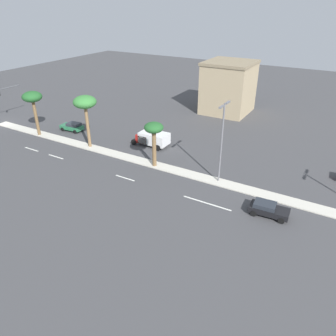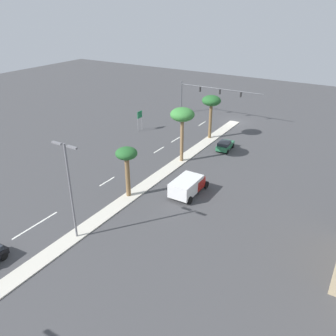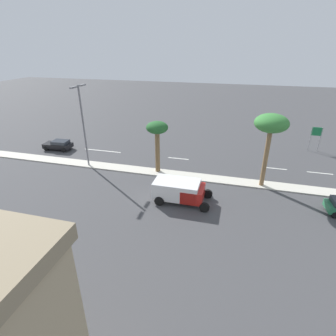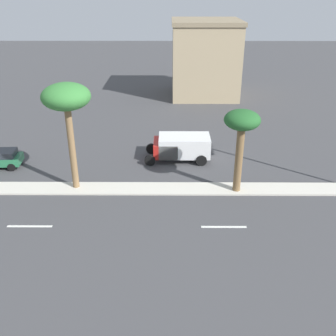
# 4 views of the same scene
# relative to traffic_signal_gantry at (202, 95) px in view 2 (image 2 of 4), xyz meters

# --- Properties ---
(ground_plane) EXTENTS (160.00, 160.00, 0.00)m
(ground_plane) POSITION_rel_traffic_signal_gantry_xyz_m (-7.02, 38.03, -4.17)
(ground_plane) COLOR #424244
(median_curb) EXTENTS (1.80, 98.21, 0.12)m
(median_curb) POSITION_rel_traffic_signal_gantry_xyz_m (-7.02, 48.94, -4.11)
(median_curb) COLOR beige
(median_curb) RESTS_ON ground
(lane_stripe_left) EXTENTS (0.20, 2.80, 0.01)m
(lane_stripe_left) POSITION_rel_traffic_signal_gantry_xyz_m (-2.22, 3.84, -4.17)
(lane_stripe_left) COLOR silver
(lane_stripe_left) RESTS_ON ground
(lane_stripe_far) EXTENTS (0.20, 2.80, 0.01)m
(lane_stripe_far) POSITION_rel_traffic_signal_gantry_xyz_m (-2.22, 13.57, -4.17)
(lane_stripe_far) COLOR silver
(lane_stripe_far) RESTS_ON ground
(lane_stripe_leading) EXTENTS (0.20, 2.80, 0.01)m
(lane_stripe_leading) POSITION_rel_traffic_signal_gantry_xyz_m (-2.22, 18.61, -4.17)
(lane_stripe_leading) COLOR silver
(lane_stripe_leading) RESTS_ON ground
(lane_stripe_front) EXTENTS (0.20, 2.80, 0.01)m
(lane_stripe_front) POSITION_rel_traffic_signal_gantry_xyz_m (-2.22, 30.66, -4.17)
(lane_stripe_front) COLOR silver
(lane_stripe_front) RESTS_ON ground
(lane_stripe_right) EXTENTS (0.20, 2.80, 0.01)m
(lane_stripe_right) POSITION_rel_traffic_signal_gantry_xyz_m (-2.22, 40.31, -4.17)
(lane_stripe_right) COLOR silver
(lane_stripe_right) RESTS_ON ground
(lane_stripe_mid) EXTENTS (0.20, 2.80, 0.01)m
(lane_stripe_mid) POSITION_rel_traffic_signal_gantry_xyz_m (-2.22, 43.11, -4.17)
(lane_stripe_mid) COLOR silver
(lane_stripe_mid) RESTS_ON ground
(traffic_signal_gantry) EXTENTS (16.58, 0.53, 6.37)m
(traffic_signal_gantry) POSITION_rel_traffic_signal_gantry_xyz_m (0.00, 0.00, 0.00)
(traffic_signal_gantry) COLOR #515459
(traffic_signal_gantry) RESTS_ON ground
(directional_road_sign) EXTENTS (0.10, 1.36, 3.44)m
(directional_road_sign) POSITION_rel_traffic_signal_gantry_xyz_m (5.39, 12.88, -1.72)
(directional_road_sign) COLOR gray
(directional_road_sign) RESTS_ON ground
(palm_tree_leading) EXTENTS (2.99, 2.99, 7.03)m
(palm_tree_leading) POSITION_rel_traffic_signal_gantry_xyz_m (-6.64, 10.06, 1.86)
(palm_tree_leading) COLOR brown
(palm_tree_leading) RESTS_ON median_curb
(palm_tree_right) EXTENTS (3.28, 3.28, 7.65)m
(palm_tree_right) POSITION_rel_traffic_signal_gantry_xyz_m (-7.21, 20.43, 2.46)
(palm_tree_right) COLOR olive
(palm_tree_right) RESTS_ON median_curb
(palm_tree_center) EXTENTS (2.45, 2.45, 5.98)m
(palm_tree_center) POSITION_rel_traffic_signal_gantry_xyz_m (-6.75, 32.11, 0.83)
(palm_tree_center) COLOR brown
(palm_tree_center) RESTS_ON median_curb
(street_lamp_inboard) EXTENTS (2.90, 0.24, 9.60)m
(street_lamp_inboard) POSITION_rel_traffic_signal_gantry_xyz_m (-7.25, 40.96, 1.58)
(street_lamp_inboard) COLOR slate
(street_lamp_inboard) RESTS_ON median_curb
(sedan_green_front) EXTENTS (2.08, 3.91, 1.44)m
(sedan_green_front) POSITION_rel_traffic_signal_gantry_xyz_m (-10.77, 13.37, -3.41)
(sedan_green_front) COLOR #287047
(sedan_green_front) RESTS_ON ground
(box_truck) EXTENTS (2.75, 5.44, 2.09)m
(box_truck) POSITION_rel_traffic_signal_gantry_xyz_m (-12.38, 28.10, -2.99)
(box_truck) COLOR #B21E19
(box_truck) RESTS_ON ground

